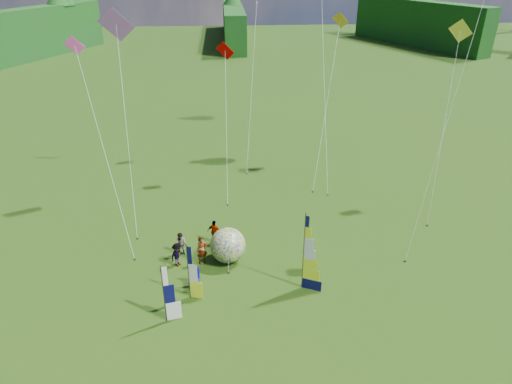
{
  "coord_description": "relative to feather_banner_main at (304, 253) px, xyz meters",
  "views": [
    {
      "loc": [
        -2.58,
        -17.91,
        17.02
      ],
      "look_at": [
        -1.0,
        4.0,
        5.5
      ],
      "focal_mm": 32.0,
      "sensor_mm": 36.0,
      "label": 1
    }
  ],
  "objects": [
    {
      "name": "bol_inflatable",
      "position": [
        -4.16,
        2.94,
        -1.29
      ],
      "size": [
        2.66,
        2.66,
        2.21
      ],
      "primitive_type": "sphere",
      "rotation": [
        0.0,
        0.0,
        -0.24
      ],
      "color": "#000F98",
      "rests_on": "ground"
    },
    {
      "name": "small_kite_yellow",
      "position": [
        11.22,
        8.91,
        4.41
      ],
      "size": [
        6.86,
        9.51,
        13.61
      ],
      "primitive_type": null,
      "rotation": [
        0.0,
        0.0,
        -0.17
      ],
      "color": "yellow",
      "rests_on": "ground"
    },
    {
      "name": "side_banner_far",
      "position": [
        -7.45,
        -2.16,
        -0.68
      ],
      "size": [
        1.01,
        0.31,
        3.43
      ],
      "primitive_type": null,
      "rotation": [
        0.0,
        0.0,
        0.21
      ],
      "color": "white",
      "rests_on": "ground"
    },
    {
      "name": "kite_parafoil",
      "position": [
        9.09,
        4.42,
        7.45
      ],
      "size": [
        9.64,
        9.9,
        19.68
      ],
      "primitive_type": null,
      "rotation": [
        0.0,
        0.0,
        -0.26
      ],
      "color": "maroon",
      "rests_on": "ground"
    },
    {
      "name": "small_kite_pink",
      "position": [
        -11.76,
        6.97,
        4.04
      ],
      "size": [
        6.87,
        9.99,
        12.85
      ],
      "primitive_type": null,
      "rotation": [
        0.0,
        0.0,
        0.14
      ],
      "color": "#FD48B6",
      "rests_on": "ground"
    },
    {
      "name": "ground",
      "position": [
        -1.52,
        -2.5,
        -2.39
      ],
      "size": [
        220.0,
        220.0,
        0.0
      ],
      "primitive_type": "plane",
      "color": "#35560D",
      "rests_on": "ground"
    },
    {
      "name": "feather_banner_main",
      "position": [
        0.0,
        0.0,
        0.0
      ],
      "size": [
        1.22,
        0.63,
        4.78
      ],
      "primitive_type": null,
      "rotation": [
        0.0,
        0.0,
        -0.43
      ],
      "color": "#0A0B42",
      "rests_on": "ground"
    },
    {
      "name": "spectator_c",
      "position": [
        -7.23,
        2.61,
        -1.6
      ],
      "size": [
        0.93,
        1.03,
        1.58
      ],
      "primitive_type": "imported",
      "rotation": [
        0.0,
        0.0,
        0.89
      ],
      "color": "#66594C",
      "rests_on": "ground"
    },
    {
      "name": "spectator_a",
      "position": [
        -5.74,
        2.78,
        -1.47
      ],
      "size": [
        0.8,
        0.69,
        1.85
      ],
      "primitive_type": "imported",
      "rotation": [
        0.0,
        0.0,
        0.43
      ],
      "color": "#66594C",
      "rests_on": "ground"
    },
    {
      "name": "treeline_ring",
      "position": [
        -1.52,
        -2.5,
        1.61
      ],
      "size": [
        210.0,
        210.0,
        8.0
      ],
      "primitive_type": null,
      "color": "#134A0F",
      "rests_on": "ground"
    },
    {
      "name": "small_kite_red",
      "position": [
        -3.97,
        13.22,
        3.35
      ],
      "size": [
        5.24,
        9.43,
        11.49
      ],
      "primitive_type": null,
      "rotation": [
        0.0,
        0.0,
        -0.3
      ],
      "color": "#DD0001",
      "rests_on": "ground"
    },
    {
      "name": "side_banner_left",
      "position": [
        -6.32,
        -0.37,
        -0.68
      ],
      "size": [
        0.94,
        0.38,
        3.41
      ],
      "primitive_type": null,
      "rotation": [
        0.0,
        0.0,
        -0.3
      ],
      "color": "#EDFF23",
      "rests_on": "ground"
    },
    {
      "name": "kite_whale",
      "position": [
        4.29,
        17.03,
        6.26
      ],
      "size": [
        8.11,
        16.12,
        17.3
      ],
      "primitive_type": null,
      "rotation": [
        0.0,
        0.0,
        -0.25
      ],
      "color": "black",
      "rests_on": "ground"
    },
    {
      "name": "small_kite_orange",
      "position": [
        4.4,
        15.82,
        4.19
      ],
      "size": [
        9.02,
        12.01,
        13.16
      ],
      "primitive_type": null,
      "rotation": [
        0.0,
        0.0,
        -0.37
      ],
      "color": "gold",
      "rests_on": "ground"
    },
    {
      "name": "small_kite_green",
      "position": [
        -1.28,
        20.24,
        8.91
      ],
      "size": [
        6.2,
        12.84,
        22.6
      ],
      "primitive_type": null,
      "rotation": [
        0.0,
        0.0,
        -0.12
      ],
      "color": "green",
      "rests_on": "ground"
    },
    {
      "name": "spectator_b",
      "position": [
        -7.09,
        3.79,
        -1.62
      ],
      "size": [
        0.83,
        0.59,
        1.55
      ],
      "primitive_type": "imported",
      "rotation": [
        0.0,
        0.0,
        -0.33
      ],
      "color": "#66594C",
      "rests_on": "ground"
    },
    {
      "name": "camp_chair",
      "position": [
        -6.14,
        0.43,
        -1.82
      ],
      "size": [
        0.71,
        0.71,
        1.14
      ],
      "primitive_type": null,
      "rotation": [
        0.0,
        0.0,
        -0.09
      ],
      "color": "#0D0872",
      "rests_on": "ground"
    },
    {
      "name": "spectator_d",
      "position": [
        -5.0,
        4.97,
        -1.56
      ],
      "size": [
        1.05,
        0.74,
        1.65
      ],
      "primitive_type": "imported",
      "rotation": [
        0.0,
        0.0,
        2.75
      ],
      "color": "#66594C",
      "rests_on": "ground"
    },
    {
      "name": "kite_rainbow_delta",
      "position": [
        -10.82,
        9.8,
        4.95
      ],
      "size": [
        6.73,
        12.76,
        14.68
      ],
      "primitive_type": null,
      "rotation": [
        0.0,
        0.0,
        0.12
      ],
      "color": "red",
      "rests_on": "ground"
    }
  ]
}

